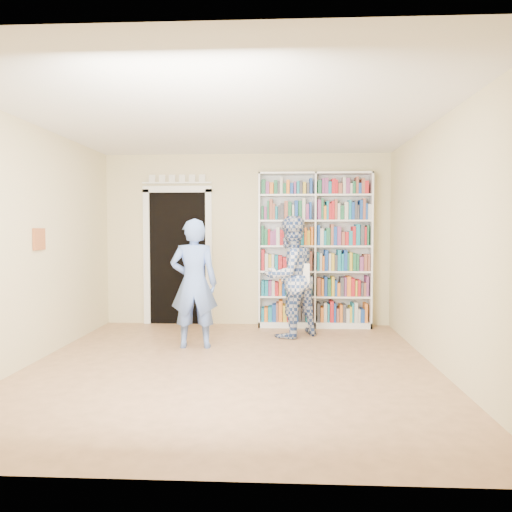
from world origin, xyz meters
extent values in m
plane|color=#906645|center=(0.00, 0.00, 0.00)|extent=(5.00, 5.00, 0.00)
plane|color=white|center=(0.00, 0.00, 2.70)|extent=(5.00, 5.00, 0.00)
plane|color=beige|center=(0.00, 2.50, 1.35)|extent=(4.50, 0.00, 4.50)
plane|color=beige|center=(-2.25, 0.00, 1.35)|extent=(0.00, 5.00, 5.00)
plane|color=beige|center=(2.25, 0.00, 1.35)|extent=(0.00, 5.00, 5.00)
cube|color=white|center=(1.07, 2.34, 1.19)|extent=(1.73, 0.32, 2.38)
cube|color=white|center=(1.07, 2.34, 1.19)|extent=(0.03, 0.32, 2.38)
cube|color=black|center=(-1.10, 2.48, 1.05)|extent=(0.90, 0.03, 2.10)
cube|color=white|center=(-1.60, 2.47, 1.05)|extent=(0.10, 0.06, 2.20)
cube|color=white|center=(-0.60, 2.47, 1.05)|extent=(0.10, 0.06, 2.20)
cube|color=white|center=(-1.10, 2.47, 2.15)|extent=(1.10, 0.06, 0.10)
cube|color=white|center=(-1.10, 2.46, 2.25)|extent=(1.10, 0.08, 0.02)
cube|color=maroon|center=(-2.23, 0.20, 1.40)|extent=(0.03, 0.25, 0.25)
imported|color=#5F82D5|center=(-0.56, 0.89, 0.82)|extent=(0.63, 0.43, 1.65)
imported|color=navy|center=(0.68, 1.59, 0.85)|extent=(1.05, 1.02, 1.70)
cube|color=white|center=(0.85, 1.41, 0.91)|extent=(0.19, 0.05, 0.27)
camera|label=1|loc=(0.56, -5.39, 1.51)|focal=35.00mm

